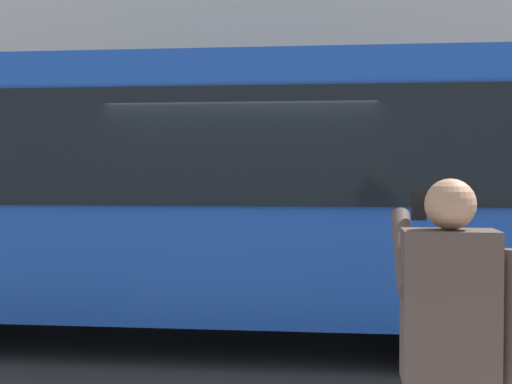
{
  "coord_description": "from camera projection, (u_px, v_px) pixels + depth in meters",
  "views": [
    {
      "loc": [
        -0.91,
        7.58,
        1.89
      ],
      "look_at": [
        0.01,
        -0.39,
        1.63
      ],
      "focal_mm": 50.59,
      "sensor_mm": 36.0,
      "label": 1
    }
  ],
  "objects": [
    {
      "name": "ground_plane",
      "position": [
        253.0,
        346.0,
        7.69
      ],
      "size": [
        60.0,
        60.0,
        0.0
      ],
      "primitive_type": "plane",
      "color": "#2B2B2D"
    },
    {
      "name": "pedestrian_photographer",
      "position": [
        450.0,
        343.0,
        3.1
      ],
      "size": [
        0.53,
        0.52,
        1.7
      ],
      "color": "#1E2347",
      "rests_on": "sidewalk_curb"
    },
    {
      "name": "red_bus",
      "position": [
        163.0,
        188.0,
        7.95
      ],
      "size": [
        9.05,
        2.54,
        3.08
      ],
      "color": "#1947AD",
      "rests_on": "ground_plane"
    }
  ]
}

